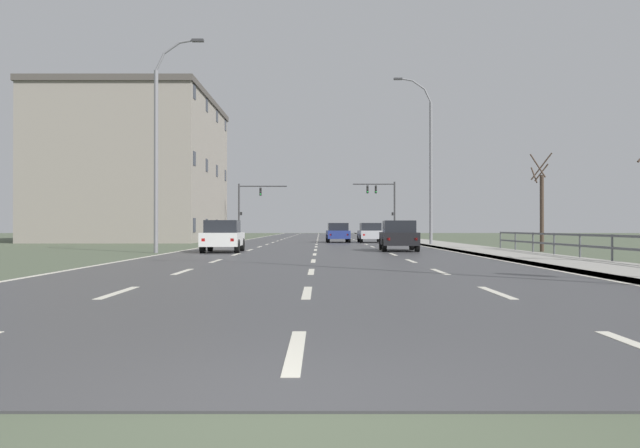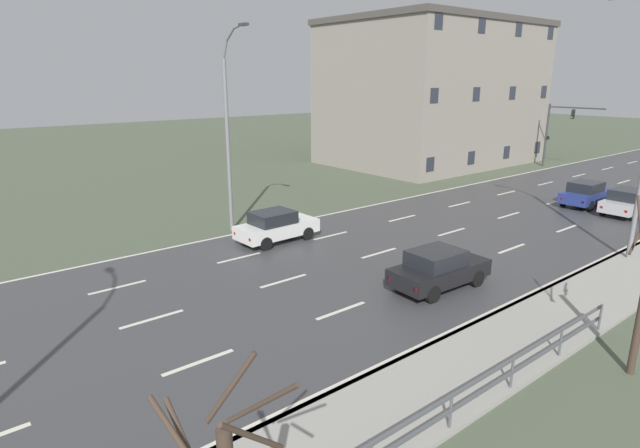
# 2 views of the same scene
# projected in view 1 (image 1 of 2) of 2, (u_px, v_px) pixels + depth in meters

# --- Properties ---
(ground_plane) EXTENTS (160.00, 160.00, 0.12)m
(ground_plane) POSITION_uv_depth(u_px,v_px,m) (319.00, 243.00, 52.09)
(ground_plane) COLOR #4C5642
(road_asphalt_strip) EXTENTS (14.00, 120.00, 0.03)m
(road_asphalt_strip) POSITION_uv_depth(u_px,v_px,m) (320.00, 239.00, 64.09)
(road_asphalt_strip) COLOR #3D3D3F
(road_asphalt_strip) RESTS_ON ground
(sidewalk_right) EXTENTS (3.00, 120.00, 0.12)m
(sidewalk_right) POSITION_uv_depth(u_px,v_px,m) (401.00, 239.00, 64.06)
(sidewalk_right) COLOR gray
(sidewalk_right) RESTS_ON ground
(guardrail) EXTENTS (0.07, 25.35, 1.00)m
(guardrail) POSITION_uv_depth(u_px,v_px,m) (615.00, 243.00, 20.38)
(guardrail) COLOR #515459
(guardrail) RESTS_ON ground
(street_lamp_midground) EXTENTS (2.56, 0.24, 11.19)m
(street_lamp_midground) POSITION_uv_depth(u_px,v_px,m) (431.00, 163.00, 41.15)
(street_lamp_midground) COLOR slate
(street_lamp_midground) RESTS_ON ground
(street_lamp_left_bank) EXTENTS (2.37, 0.24, 10.28)m
(street_lamp_left_bank) POSITION_uv_depth(u_px,v_px,m) (161.00, 148.00, 29.70)
(street_lamp_left_bank) COLOR slate
(street_lamp_left_bank) RESTS_ON ground
(traffic_signal_right) EXTENTS (4.37, 0.36, 5.91)m
(traffic_signal_right) POSITION_uv_depth(u_px,v_px,m) (387.00, 200.00, 63.68)
(traffic_signal_right) COLOR #38383A
(traffic_signal_right) RESTS_ON ground
(traffic_signal_left) EXTENTS (4.90, 0.36, 5.61)m
(traffic_signal_left) POSITION_uv_depth(u_px,v_px,m) (250.00, 203.00, 62.38)
(traffic_signal_left) COLOR #38383A
(traffic_signal_left) RESTS_ON ground
(car_mid_centre) EXTENTS (1.91, 4.14, 1.57)m
(car_mid_centre) POSITION_uv_depth(u_px,v_px,m) (340.00, 233.00, 49.86)
(car_mid_centre) COLOR navy
(car_mid_centre) RESTS_ON ground
(car_near_right) EXTENTS (1.97, 4.17, 1.57)m
(car_near_right) POSITION_uv_depth(u_px,v_px,m) (401.00, 236.00, 31.96)
(car_near_right) COLOR black
(car_near_right) RESTS_ON ground
(car_near_left) EXTENTS (1.95, 4.16, 1.57)m
(car_near_left) POSITION_uv_depth(u_px,v_px,m) (225.00, 236.00, 30.43)
(car_near_left) COLOR silver
(car_near_left) RESTS_ON ground
(car_distant) EXTENTS (1.89, 4.13, 1.57)m
(car_distant) POSITION_uv_depth(u_px,v_px,m) (372.00, 233.00, 49.52)
(car_distant) COLOR #B7B7BC
(car_distant) RESTS_ON ground
(brick_building) EXTENTS (13.75, 18.60, 12.84)m
(brick_building) POSITION_uv_depth(u_px,v_px,m) (140.00, 170.00, 56.19)
(brick_building) COLOR gray
(brick_building) RESTS_ON ground
(bare_tree_mid) EXTENTS (1.27, 1.31, 5.05)m
(bare_tree_mid) POSITION_uv_depth(u_px,v_px,m) (544.00, 207.00, 31.34)
(bare_tree_mid) COLOR #423328
(bare_tree_mid) RESTS_ON ground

